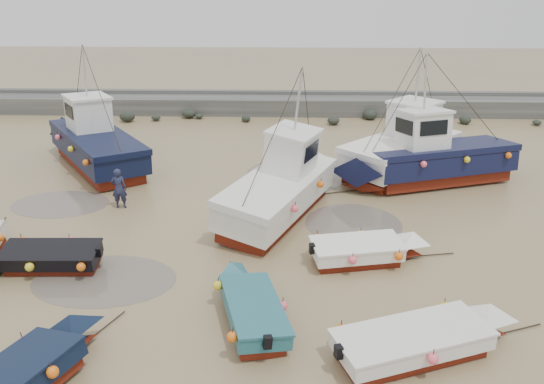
{
  "coord_description": "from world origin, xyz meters",
  "views": [
    {
      "loc": [
        1.99,
        -16.32,
        9.55
      ],
      "look_at": [
        1.38,
        3.41,
        1.4
      ],
      "focal_mm": 35.0,
      "sensor_mm": 36.0,
      "label": 1
    }
  ],
  "objects_px": {
    "dinghy_3": "(424,338)",
    "person": "(121,207)",
    "dinghy_4": "(41,254)",
    "cabin_boat_3": "(408,146)",
    "dinghy_1": "(14,381)",
    "dinghy_2": "(249,303)",
    "cabin_boat_2": "(429,158)",
    "cabin_boat_1": "(281,183)",
    "dinghy_5": "(366,248)",
    "cabin_boat_0": "(93,141)"
  },
  "relations": [
    {
      "from": "cabin_boat_1",
      "to": "cabin_boat_2",
      "type": "xyz_separation_m",
      "value": [
        7.08,
        3.58,
        -0.0
      ]
    },
    {
      "from": "dinghy_2",
      "to": "cabin_boat_2",
      "type": "xyz_separation_m",
      "value": [
        7.93,
        11.33,
        0.77
      ]
    },
    {
      "from": "dinghy_1",
      "to": "person",
      "type": "xyz_separation_m",
      "value": [
        -0.83,
        11.36,
        -0.54
      ]
    },
    {
      "from": "cabin_boat_3",
      "to": "person",
      "type": "xyz_separation_m",
      "value": [
        -13.5,
        -5.11,
        -1.34
      ]
    },
    {
      "from": "dinghy_4",
      "to": "dinghy_1",
      "type": "bearing_deg",
      "value": -163.69
    },
    {
      "from": "dinghy_2",
      "to": "dinghy_3",
      "type": "height_order",
      "value": "same"
    },
    {
      "from": "cabin_boat_3",
      "to": "person",
      "type": "height_order",
      "value": "cabin_boat_3"
    },
    {
      "from": "dinghy_3",
      "to": "dinghy_2",
      "type": "bearing_deg",
      "value": -126.7
    },
    {
      "from": "dinghy_3",
      "to": "person",
      "type": "bearing_deg",
      "value": -150.69
    },
    {
      "from": "dinghy_4",
      "to": "cabin_boat_2",
      "type": "bearing_deg",
      "value": -62.61
    },
    {
      "from": "dinghy_2",
      "to": "dinghy_1",
      "type": "bearing_deg",
      "value": -163.64
    },
    {
      "from": "dinghy_5",
      "to": "cabin_boat_2",
      "type": "height_order",
      "value": "cabin_boat_2"
    },
    {
      "from": "dinghy_3",
      "to": "dinghy_4",
      "type": "distance_m",
      "value": 12.89
    },
    {
      "from": "dinghy_4",
      "to": "cabin_boat_0",
      "type": "height_order",
      "value": "cabin_boat_0"
    },
    {
      "from": "dinghy_3",
      "to": "cabin_boat_3",
      "type": "bearing_deg",
      "value": 150.13
    },
    {
      "from": "dinghy_1",
      "to": "dinghy_3",
      "type": "distance_m",
      "value": 10.38
    },
    {
      "from": "cabin_boat_1",
      "to": "person",
      "type": "bearing_deg",
      "value": -158.37
    },
    {
      "from": "dinghy_1",
      "to": "dinghy_2",
      "type": "relative_size",
      "value": 1.13
    },
    {
      "from": "dinghy_1",
      "to": "person",
      "type": "height_order",
      "value": "dinghy_1"
    },
    {
      "from": "cabin_boat_0",
      "to": "cabin_boat_1",
      "type": "distance_m",
      "value": 11.73
    },
    {
      "from": "cabin_boat_0",
      "to": "cabin_boat_2",
      "type": "relative_size",
      "value": 0.95
    },
    {
      "from": "cabin_boat_0",
      "to": "dinghy_5",
      "type": "bearing_deg",
      "value": -73.75
    },
    {
      "from": "dinghy_5",
      "to": "cabin_boat_3",
      "type": "distance_m",
      "value": 10.16
    },
    {
      "from": "dinghy_1",
      "to": "cabin_boat_0",
      "type": "bearing_deg",
      "value": 126.83
    },
    {
      "from": "cabin_boat_1",
      "to": "cabin_boat_3",
      "type": "relative_size",
      "value": 1.23
    },
    {
      "from": "dinghy_5",
      "to": "cabin_boat_0",
      "type": "bearing_deg",
      "value": -138.34
    },
    {
      "from": "dinghy_2",
      "to": "person",
      "type": "xyz_separation_m",
      "value": [
        -6.23,
        7.99,
        -0.56
      ]
    },
    {
      "from": "dinghy_1",
      "to": "dinghy_2",
      "type": "xyz_separation_m",
      "value": [
        5.4,
        3.37,
        0.02
      ]
    },
    {
      "from": "cabin_boat_0",
      "to": "cabin_boat_1",
      "type": "bearing_deg",
      "value": -66.51
    },
    {
      "from": "dinghy_2",
      "to": "cabin_boat_3",
      "type": "relative_size",
      "value": 0.67
    },
    {
      "from": "cabin_boat_1",
      "to": "person",
      "type": "xyz_separation_m",
      "value": [
        -7.07,
        0.24,
        -1.33
      ]
    },
    {
      "from": "dinghy_1",
      "to": "cabin_boat_3",
      "type": "bearing_deg",
      "value": 76.32
    },
    {
      "from": "dinghy_5",
      "to": "cabin_boat_1",
      "type": "bearing_deg",
      "value": -154.83
    },
    {
      "from": "dinghy_1",
      "to": "dinghy_4",
      "type": "distance_m",
      "value": 6.42
    },
    {
      "from": "cabin_boat_0",
      "to": "cabin_boat_3",
      "type": "bearing_deg",
      "value": -38.25
    },
    {
      "from": "dinghy_3",
      "to": "dinghy_5",
      "type": "xyz_separation_m",
      "value": [
        -0.88,
        4.96,
        0.02
      ]
    },
    {
      "from": "cabin_boat_3",
      "to": "cabin_boat_2",
      "type": "bearing_deg",
      "value": -24.49
    },
    {
      "from": "dinghy_1",
      "to": "dinghy_5",
      "type": "distance_m",
      "value": 11.6
    },
    {
      "from": "dinghy_2",
      "to": "dinghy_5",
      "type": "distance_m",
      "value": 5.28
    },
    {
      "from": "dinghy_2",
      "to": "dinghy_4",
      "type": "relative_size",
      "value": 0.98
    },
    {
      "from": "dinghy_2",
      "to": "cabin_boat_0",
      "type": "distance_m",
      "value": 16.52
    },
    {
      "from": "dinghy_2",
      "to": "dinghy_4",
      "type": "bearing_deg",
      "value": 144.14
    },
    {
      "from": "cabin_boat_0",
      "to": "cabin_boat_2",
      "type": "height_order",
      "value": "same"
    },
    {
      "from": "dinghy_5",
      "to": "cabin_boat_0",
      "type": "relative_size",
      "value": 0.55
    },
    {
      "from": "dinghy_2",
      "to": "dinghy_4",
      "type": "xyz_separation_m",
      "value": [
        -7.41,
        2.73,
        0.0
      ]
    },
    {
      "from": "cabin_boat_0",
      "to": "cabin_boat_3",
      "type": "height_order",
      "value": "same"
    },
    {
      "from": "dinghy_1",
      "to": "cabin_boat_1",
      "type": "xyz_separation_m",
      "value": [
        6.24,
        11.12,
        0.79
      ]
    },
    {
      "from": "dinghy_1",
      "to": "person",
      "type": "relative_size",
      "value": 3.39
    },
    {
      "from": "dinghy_5",
      "to": "cabin_boat_2",
      "type": "relative_size",
      "value": 0.52
    },
    {
      "from": "dinghy_4",
      "to": "cabin_boat_3",
      "type": "xyz_separation_m",
      "value": [
        14.67,
        10.37,
        0.79
      ]
    }
  ]
}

